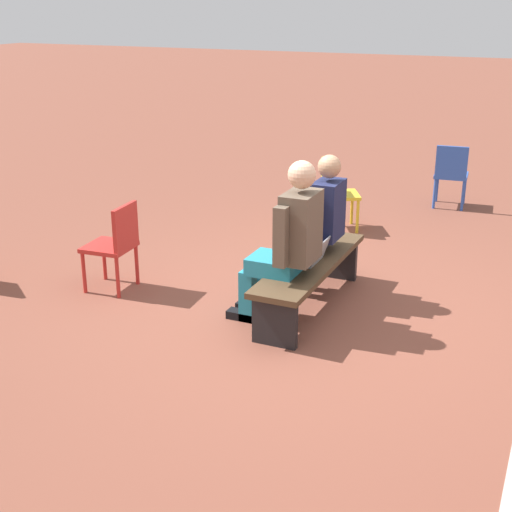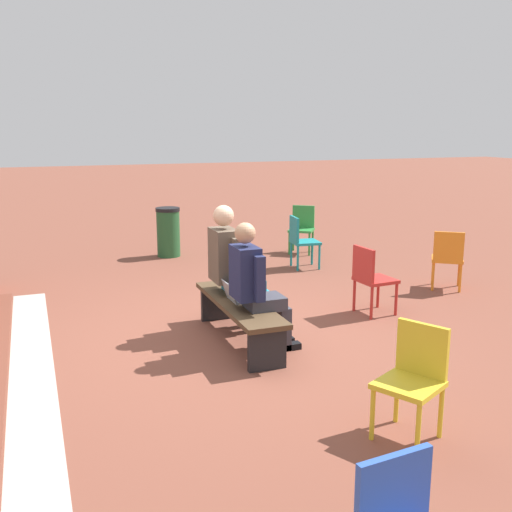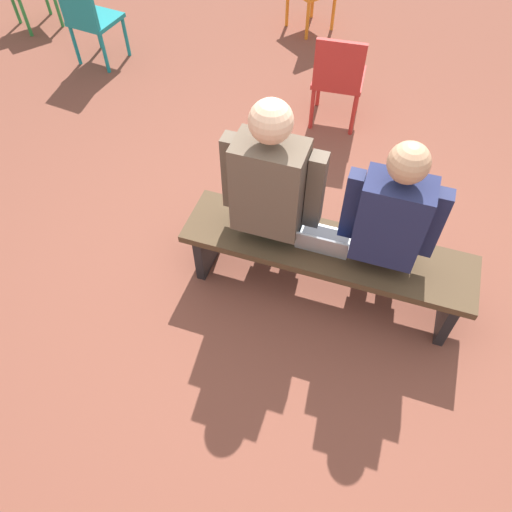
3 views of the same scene
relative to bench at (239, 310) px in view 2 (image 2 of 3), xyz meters
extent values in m
plane|color=brown|center=(0.14, 0.09, -0.35)|extent=(60.00, 60.00, 0.00)
cube|color=#B7B2A8|center=(0.00, 2.08, -0.35)|extent=(5.42, 0.40, 0.01)
cube|color=#4C3823|center=(0.00, 0.00, 0.07)|extent=(1.80, 0.44, 0.05)
cube|color=black|center=(-0.80, 0.00, -0.15)|extent=(0.06, 0.37, 0.40)
cube|color=black|center=(0.80, 0.00, -0.15)|extent=(0.06, 0.37, 0.40)
cube|color=#383842|center=(-0.31, -0.17, 0.15)|extent=(0.32, 0.38, 0.13)
cube|color=#383842|center=(-0.40, -0.36, -0.13)|extent=(0.10, 0.11, 0.45)
cube|color=black|center=(-0.40, -0.41, -0.32)|extent=(0.10, 0.23, 0.07)
cube|color=#383842|center=(-0.23, -0.36, -0.13)|extent=(0.10, 0.11, 0.45)
cube|color=black|center=(-0.23, -0.41, -0.32)|extent=(0.10, 0.23, 0.07)
cube|color=#1E2347|center=(-0.31, 0.04, 0.48)|extent=(0.36, 0.23, 0.53)
cube|color=navy|center=(-0.31, -0.08, 0.44)|extent=(0.05, 0.01, 0.32)
cube|color=#1E2347|center=(-0.54, -0.03, 0.46)|extent=(0.08, 0.09, 0.45)
cube|color=#1E2347|center=(-0.09, -0.03, 0.46)|extent=(0.08, 0.09, 0.45)
sphere|color=tan|center=(-0.31, 0.04, 0.88)|extent=(0.21, 0.21, 0.21)
cube|color=teal|center=(0.37, -0.19, 0.16)|extent=(0.35, 0.41, 0.14)
cube|color=teal|center=(0.28, -0.39, -0.13)|extent=(0.11, 0.12, 0.45)
cube|color=black|center=(0.28, -0.46, -0.32)|extent=(0.11, 0.25, 0.07)
cube|color=teal|center=(0.46, -0.39, -0.13)|extent=(0.11, 0.12, 0.45)
cube|color=black|center=(0.46, -0.46, -0.32)|extent=(0.11, 0.25, 0.07)
cube|color=brown|center=(0.37, 0.04, 0.52)|extent=(0.39, 0.25, 0.58)
cube|color=brown|center=(0.12, -0.03, 0.50)|extent=(0.09, 0.10, 0.49)
cube|color=brown|center=(0.62, -0.03, 0.50)|extent=(0.09, 0.10, 0.49)
sphere|color=#DBAD89|center=(0.37, 0.04, 0.95)|extent=(0.23, 0.23, 0.23)
cube|color=#9EA0A5|center=(0.03, -0.04, 0.11)|extent=(0.32, 0.22, 0.02)
cube|color=#2D2D33|center=(0.03, -0.05, 0.12)|extent=(0.29, 0.15, 0.00)
cube|color=#9EA0A5|center=(0.03, 0.10, 0.21)|extent=(0.32, 0.07, 0.19)
cube|color=#33519E|center=(0.03, 0.09, 0.21)|extent=(0.28, 0.06, 0.17)
cube|color=teal|center=(2.84, -2.12, 0.07)|extent=(0.47, 0.47, 0.04)
cube|color=teal|center=(2.86, -1.93, 0.29)|extent=(0.40, 0.09, 0.40)
cylinder|color=teal|center=(2.63, -2.28, -0.15)|extent=(0.04, 0.04, 0.40)
cylinder|color=teal|center=(2.99, -2.32, -0.15)|extent=(0.04, 0.04, 0.40)
cylinder|color=teal|center=(2.68, -1.92, -0.15)|extent=(0.04, 0.04, 0.40)
cylinder|color=teal|center=(3.04, -1.97, -0.15)|extent=(0.04, 0.04, 0.40)
cube|color=orange|center=(0.99, -3.45, 0.07)|extent=(0.59, 0.59, 0.04)
cube|color=orange|center=(0.84, -3.33, 0.29)|extent=(0.27, 0.34, 0.40)
cylinder|color=orange|center=(1.03, -3.70, -0.15)|extent=(0.04, 0.04, 0.40)
cylinder|color=orange|center=(1.24, -3.41, -0.15)|extent=(0.04, 0.04, 0.40)
cylinder|color=orange|center=(0.74, -3.48, -0.15)|extent=(0.04, 0.04, 0.40)
cylinder|color=orange|center=(0.96, -3.19, -0.15)|extent=(0.04, 0.04, 0.40)
cube|color=gold|center=(-2.34, -0.48, 0.07)|extent=(0.57, 0.57, 0.04)
cube|color=gold|center=(-2.25, -0.65, 0.29)|extent=(0.37, 0.22, 0.40)
cylinder|color=gold|center=(-2.26, -0.24, -0.15)|extent=(0.04, 0.04, 0.40)
cylinder|color=gold|center=(-2.58, -0.41, -0.15)|extent=(0.04, 0.04, 0.40)
cylinder|color=gold|center=(-2.10, -0.56, -0.15)|extent=(0.04, 0.04, 0.40)
cylinder|color=gold|center=(-2.42, -0.73, -0.15)|extent=(0.04, 0.04, 0.40)
cube|color=#2D56B7|center=(-3.70, 0.56, 0.29)|extent=(0.08, 0.40, 0.40)
cube|color=red|center=(0.35, -1.88, 0.07)|extent=(0.45, 0.45, 0.04)
cube|color=red|center=(0.33, -1.69, 0.29)|extent=(0.40, 0.07, 0.40)
cylinder|color=red|center=(0.18, -2.08, -0.15)|extent=(0.04, 0.04, 0.40)
cylinder|color=red|center=(0.54, -2.05, -0.15)|extent=(0.04, 0.04, 0.40)
cylinder|color=red|center=(0.16, -1.72, -0.15)|extent=(0.04, 0.04, 0.40)
cylinder|color=red|center=(0.51, -1.69, -0.15)|extent=(0.04, 0.04, 0.40)
cube|color=#2D893D|center=(3.89, -2.55, 0.07)|extent=(0.59, 0.59, 0.04)
cube|color=#2D893D|center=(4.05, -2.66, 0.29)|extent=(0.27, 0.35, 0.40)
cylinder|color=#2D893D|center=(3.85, -2.29, -0.15)|extent=(0.04, 0.04, 0.40)
cylinder|color=#2D893D|center=(3.64, -2.59, -0.15)|extent=(0.04, 0.04, 0.40)
cylinder|color=#2D893D|center=(4.14, -2.50, -0.15)|extent=(0.04, 0.04, 0.40)
cylinder|color=#2D893D|center=(3.93, -2.80, -0.15)|extent=(0.04, 0.04, 0.40)
cylinder|color=#23562D|center=(4.48, -0.25, 0.05)|extent=(0.40, 0.40, 0.80)
cylinder|color=black|center=(4.48, -0.25, 0.48)|extent=(0.42, 0.42, 0.06)
camera|label=1|loc=(5.53, 1.98, 2.27)|focal=50.00mm
camera|label=2|loc=(-5.71, 1.98, 1.90)|focal=42.00mm
camera|label=3|loc=(-0.20, 1.98, 2.44)|focal=35.00mm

